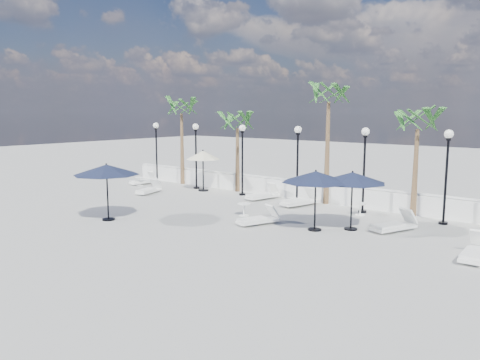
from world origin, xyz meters
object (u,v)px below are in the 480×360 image
Objects in this scene: lounger_0 at (143,181)px; parasol_cream_small at (203,156)px; lounger_2 at (263,195)px; parasol_navy_right at (352,178)px; lounger_3 at (300,201)px; lounger_7 at (475,252)px; parasol_navy_left at (107,170)px; parasol_navy_mid at (316,177)px; lounger_4 at (258,219)px; lounger_5 at (394,225)px; lounger_1 at (149,190)px.

lounger_0 is 4.96m from parasol_cream_small.
parasol_navy_right reaches higher than lounger_2.
lounger_3 is 1.11× the size of lounger_7.
parasol_navy_left reaches higher than lounger_3.
parasol_navy_mid reaches higher than lounger_3.
parasol_navy_left is (-5.38, -3.36, 1.90)m from lounger_4.
lounger_5 is 0.75× the size of parasol_navy_left.
lounger_5 reaches higher than lounger_7.
parasol_navy_mid is (7.63, 3.99, -0.06)m from parasol_navy_left.
parasol_navy_mid is 1.43m from parasol_navy_right.
lounger_0 is at bearing -162.95° from lounger_5.
lounger_7 is 14.03m from parasol_navy_left.
parasol_navy_mid is at bearing 27.63° from parasol_navy_left.
lounger_3 is 9.37m from lounger_7.
parasol_navy_mid is at bearing -21.95° from parasol_cream_small.
lounger_0 is at bearing 167.15° from parasol_navy_mid.
lounger_1 is 12.44m from parasol_navy_right.
parasol_navy_mid is 1.11× the size of parasol_cream_small.
lounger_0 is 0.67× the size of parasol_navy_left.
parasol_navy_right is 1.08× the size of parasol_cream_small.
parasol_navy_right reaches higher than lounger_4.
parasol_cream_small is at bearing 158.05° from parasol_navy_mid.
parasol_navy_mid is (5.33, -3.88, 1.83)m from lounger_2.
lounger_0 reaches higher than lounger_4.
parasol_navy_left is 1.04× the size of parasol_navy_mid.
parasol_navy_right is at bearing -6.77° from lounger_0.
lounger_4 is 0.72× the size of parasol_navy_mid.
lounger_2 is 6.84m from parasol_navy_mid.
lounger_1 reaches higher than lounger_0.
parasol_cream_small is at bearing 168.61° from lounger_4.
lounger_2 is (8.83, 0.65, 0.02)m from lounger_0.
lounger_0 is at bearing 168.40° from lounger_7.
lounger_2 is at bearing -173.13° from lounger_5.
parasol_navy_right is at bearing 165.80° from lounger_7.
lounger_7 is (8.62, -3.66, -0.02)m from lounger_3.
parasol_navy_mid is at bearing 35.98° from lounger_4.
parasol_navy_left reaches higher than lounger_1.
lounger_2 is 5.47m from lounger_4.
lounger_2 reaches higher than lounger_7.
parasol_navy_right is 11.00m from parasol_cream_small.
lounger_7 is 5.97m from parasol_navy_mid.
parasol_cream_small is (-9.58, 3.86, -0.04)m from parasol_navy_mid.
lounger_4 is at bearing -164.17° from parasol_navy_mid.
lounger_3 is at bearing 128.79° from parasol_navy_mid.
parasol_navy_mid reaches higher than lounger_0.
lounger_1 is 0.72× the size of parasol_navy_mid.
lounger_0 is 0.89× the size of lounger_5.
lounger_7 is at bearing 24.76° from lounger_4.
parasol_navy_right is (1.04, 0.98, -0.05)m from parasol_navy_mid.
lounger_5 is at bearing -13.60° from lounger_1.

